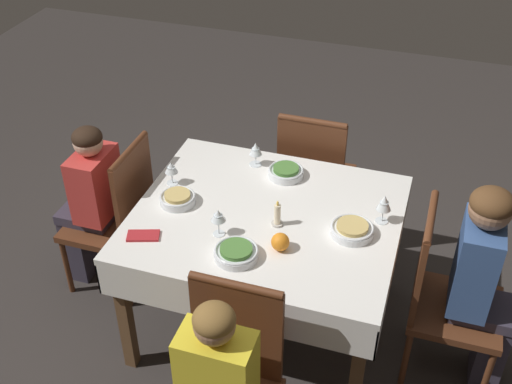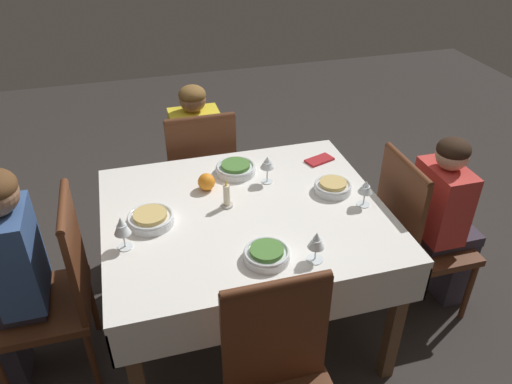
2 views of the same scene
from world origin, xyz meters
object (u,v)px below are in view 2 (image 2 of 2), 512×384
person_child_yellow (195,153)px  orange_fruit (206,182)px  wine_glass_east (366,188)px  chair_west (55,288)px  wine_glass_west (122,227)px  chair_east (415,233)px  bowl_east (333,187)px  dining_table (245,225)px  wine_glass_north (267,163)px  wine_glass_south (316,241)px  bowl_south (266,254)px  napkin_red_folded (319,160)px  person_adult_denim (8,272)px  bowl_west (151,219)px  chair_north (201,175)px  candle_centerpiece (227,197)px  bowl_north (236,168)px  person_child_red (446,218)px

person_child_yellow → orange_fruit: size_ratio=12.16×
wine_glass_east → orange_fruit: wine_glass_east is taller
chair_west → wine_glass_west: chair_west is taller
chair_east → bowl_east: 0.54m
dining_table → wine_glass_north: bearing=50.9°
dining_table → bowl_east: 0.48m
chair_east → wine_glass_south: size_ratio=6.90×
bowl_south → orange_fruit: (-0.13, 0.59, 0.02)m
wine_glass_east → napkin_red_folded: 0.46m
wine_glass_west → orange_fruit: 0.55m
wine_glass_west → person_adult_denim: bearing=166.3°
bowl_west → orange_fruit: orange_fruit is taller
wine_glass_south → bowl_east: bearing=59.4°
wine_glass_north → wine_glass_south: 0.63m
wine_glass_east → wine_glass_south: wine_glass_south is taller
chair_north → bowl_west: chair_north is taller
dining_table → wine_glass_north: wine_glass_north is taller
person_child_yellow → bowl_south: 1.36m
dining_table → orange_fruit: size_ratio=15.16×
chair_north → bowl_west: (-0.35, -0.79, 0.29)m
wine_glass_south → candle_centerpiece: (-0.26, 0.47, -0.04)m
bowl_east → person_child_yellow: bearing=120.0°
dining_table → person_child_yellow: bearing=94.7°
bowl_north → bowl_west: bearing=-145.4°
bowl_north → wine_glass_east: bearing=-41.0°
chair_east → person_child_red: bearing=-90.0°
dining_table → candle_centerpiece: (-0.07, 0.06, 0.14)m
chair_north → person_adult_denim: person_adult_denim is taller
person_child_yellow → bowl_north: 0.68m
bowl_west → person_child_red: bearing=-3.5°
wine_glass_east → bowl_south: 0.62m
person_adult_denim → person_child_red: (2.14, -0.08, -0.08)m
bowl_east → person_child_red: bearing=-11.0°
bowl_south → person_adult_denim: bearing=161.3°
bowl_east → orange_fruit: (-0.60, 0.19, 0.02)m
person_child_yellow → candle_centerpiece: 0.95m
person_child_red → bowl_south: person_child_red is taller
person_adult_denim → wine_glass_south: person_adult_denim is taller
person_adult_denim → wine_glass_south: 1.34m
chair_east → bowl_south: (-0.90, -0.28, 0.29)m
dining_table → chair_north: chair_north is taller
wine_glass_south → chair_north: bearing=102.5°
dining_table → bowl_south: bearing=-90.5°
wine_glass_north → bowl_south: size_ratio=0.76×
person_child_yellow → wine_glass_north: 0.86m
orange_fruit → napkin_red_folded: size_ratio=0.51×
wine_glass_west → wine_glass_east: wine_glass_west is taller
wine_glass_west → wine_glass_south: 0.80m
wine_glass_west → wine_glass_north: (0.73, 0.34, -0.00)m
bowl_east → wine_glass_east: 0.19m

